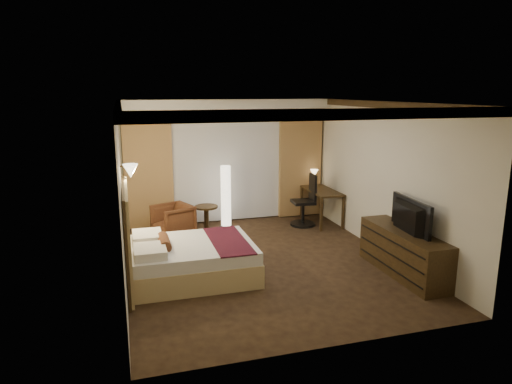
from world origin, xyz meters
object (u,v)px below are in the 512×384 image
object	(u,v)px
armchair	(173,219)
television	(405,211)
bed	(193,260)
desk	(321,207)
office_chair	(303,200)
floor_lamp	(226,197)
dresser	(403,253)
side_table	(206,218)

from	to	relation	value
armchair	television	bearing A→B (deg)	25.86
bed	television	world-z (taller)	television
armchair	desk	bearing A→B (deg)	68.59
bed	desk	distance (m)	3.88
office_chair	television	bearing A→B (deg)	-75.13
floor_lamp	desk	world-z (taller)	floor_lamp
bed	office_chair	world-z (taller)	office_chair
dresser	bed	bearing A→B (deg)	165.86
armchair	dresser	world-z (taller)	dresser
television	desk	bearing A→B (deg)	5.43
office_chair	television	distance (m)	3.05
armchair	television	distance (m)	4.51
office_chair	television	world-z (taller)	office_chair
side_table	television	xyz separation A→B (m)	(2.56, -3.18, 0.78)
desk	dresser	xyz separation A→B (m)	(0.05, -3.02, -0.01)
bed	side_table	bearing A→B (deg)	74.73
television	office_chair	bearing A→B (deg)	14.19
floor_lamp	office_chair	bearing A→B (deg)	-11.45
dresser	television	world-z (taller)	television
desk	floor_lamp	bearing A→B (deg)	172.34
office_chair	side_table	bearing A→B (deg)	-179.96
bed	side_table	world-z (taller)	bed
dresser	office_chair	bearing A→B (deg)	99.70
armchair	desk	distance (m)	3.26
armchair	side_table	bearing A→B (deg)	81.31
bed	office_chair	distance (m)	3.49
floor_lamp	dresser	distance (m)	3.95
bed	armchair	distance (m)	2.21
desk	office_chair	size ratio (longest dim) A/B	1.06
side_table	bed	bearing A→B (deg)	-105.27
bed	armchair	size ratio (longest dim) A/B	2.67
television	side_table	bearing A→B (deg)	43.92
armchair	dresser	size ratio (longest dim) A/B	0.38
desk	side_table	bearing A→B (deg)	176.44
armchair	television	size ratio (longest dim) A/B	0.64
side_table	floor_lamp	xyz separation A→B (m)	(0.45, 0.12, 0.41)
dresser	desk	bearing A→B (deg)	90.95
desk	office_chair	distance (m)	0.50
side_table	television	distance (m)	4.16
office_chair	dresser	bearing A→B (deg)	-74.57
floor_lamp	desk	xyz separation A→B (m)	(2.09, -0.28, -0.30)
bed	dresser	world-z (taller)	dresser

